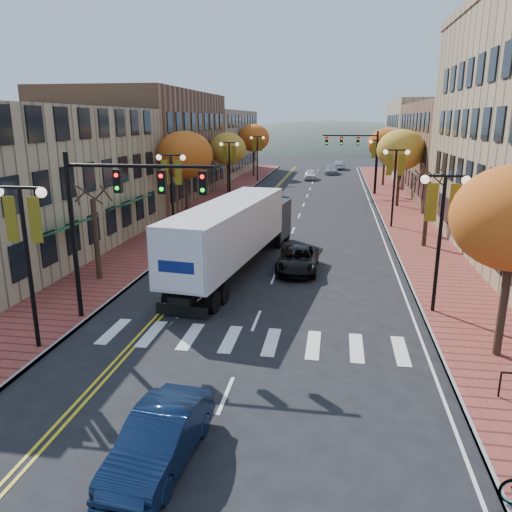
% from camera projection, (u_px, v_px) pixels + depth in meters
% --- Properties ---
extents(ground, '(200.00, 200.00, 0.00)m').
position_uv_depth(ground, '(238.00, 365.00, 17.30)').
color(ground, black).
rests_on(ground, ground).
extents(sidewalk_left, '(4.00, 85.00, 0.15)m').
position_uv_depth(sidewalk_left, '(212.00, 204.00, 49.59)').
color(sidewalk_left, brown).
rests_on(sidewalk_left, ground).
extents(sidewalk_right, '(4.00, 85.00, 0.15)m').
position_uv_depth(sidewalk_right, '(398.00, 209.00, 46.85)').
color(sidewalk_right, brown).
rests_on(sidewalk_right, ground).
extents(building_left_near, '(12.00, 22.00, 9.00)m').
position_uv_depth(building_left_near, '(10.00, 181.00, 31.07)').
color(building_left_near, '#9E8966').
rests_on(building_left_near, ground).
extents(building_left_mid, '(12.00, 24.00, 11.00)m').
position_uv_depth(building_left_mid, '(145.00, 146.00, 52.70)').
color(building_left_mid, brown).
rests_on(building_left_mid, ground).
extents(building_left_far, '(12.00, 26.00, 9.50)m').
position_uv_depth(building_left_far, '(206.00, 143.00, 76.71)').
color(building_left_far, '#9E8966').
rests_on(building_left_far, ground).
extents(building_right_mid, '(15.00, 24.00, 10.00)m').
position_uv_depth(building_right_mid, '(483.00, 151.00, 53.15)').
color(building_right_mid, brown).
rests_on(building_right_mid, ground).
extents(building_right_far, '(15.00, 20.00, 11.00)m').
position_uv_depth(building_right_far, '(443.00, 138.00, 73.96)').
color(building_right_far, '#9E8966').
rests_on(building_right_far, ground).
extents(tree_left_a, '(0.28, 0.28, 4.20)m').
position_uv_depth(tree_left_a, '(96.00, 239.00, 25.69)').
color(tree_left_a, '#382619').
rests_on(tree_left_a, sidewalk_left).
extents(tree_left_b, '(4.48, 4.48, 7.21)m').
position_uv_depth(tree_left_b, '(185.00, 155.00, 40.07)').
color(tree_left_b, '#382619').
rests_on(tree_left_b, sidewalk_left).
extents(tree_left_c, '(4.16, 4.16, 6.69)m').
position_uv_depth(tree_left_c, '(227.00, 149.00, 55.41)').
color(tree_left_c, '#382619').
rests_on(tree_left_c, sidewalk_left).
extents(tree_left_d, '(4.61, 4.61, 7.42)m').
position_uv_depth(tree_left_d, '(254.00, 138.00, 72.41)').
color(tree_left_d, '#382619').
rests_on(tree_left_d, sidewalk_left).
extents(tree_right_b, '(0.28, 0.28, 4.20)m').
position_uv_depth(tree_right_b, '(426.00, 214.00, 32.47)').
color(tree_right_b, '#382619').
rests_on(tree_right_b, sidewalk_right).
extents(tree_right_c, '(4.48, 4.48, 7.21)m').
position_uv_depth(tree_right_c, '(401.00, 150.00, 46.86)').
color(tree_right_c, '#382619').
rests_on(tree_right_c, sidewalk_right).
extents(tree_right_d, '(4.35, 4.35, 7.00)m').
position_uv_depth(tree_right_d, '(385.00, 144.00, 62.13)').
color(tree_right_d, '#382619').
rests_on(tree_right_d, sidewalk_right).
extents(lamp_left_a, '(1.96, 0.36, 6.05)m').
position_uv_depth(lamp_left_a, '(25.00, 237.00, 17.30)').
color(lamp_left_a, black).
rests_on(lamp_left_a, ground).
extents(lamp_left_b, '(1.96, 0.36, 6.05)m').
position_uv_depth(lamp_left_b, '(172.00, 182.00, 32.53)').
color(lamp_left_b, black).
rests_on(lamp_left_b, ground).
extents(lamp_left_c, '(1.96, 0.36, 6.05)m').
position_uv_depth(lamp_left_c, '(229.00, 160.00, 49.67)').
color(lamp_left_c, black).
rests_on(lamp_left_c, ground).
extents(lamp_left_d, '(1.96, 0.36, 6.05)m').
position_uv_depth(lamp_left_d, '(257.00, 150.00, 66.81)').
color(lamp_left_d, black).
rests_on(lamp_left_d, ground).
extents(lamp_right_a, '(1.96, 0.36, 6.05)m').
position_uv_depth(lamp_right_a, '(442.00, 217.00, 20.73)').
color(lamp_right_a, black).
rests_on(lamp_right_a, ground).
extents(lamp_right_b, '(1.96, 0.36, 6.05)m').
position_uv_depth(lamp_right_b, '(395.00, 173.00, 37.87)').
color(lamp_right_b, black).
rests_on(lamp_right_b, ground).
extents(lamp_right_c, '(1.96, 0.36, 6.05)m').
position_uv_depth(lamp_right_c, '(377.00, 156.00, 55.01)').
color(lamp_right_c, black).
rests_on(lamp_right_c, ground).
extents(traffic_mast_near, '(6.10, 0.35, 7.00)m').
position_uv_depth(traffic_mast_near, '(116.00, 206.00, 19.68)').
color(traffic_mast_near, black).
rests_on(traffic_mast_near, ground).
extents(traffic_mast_far, '(6.10, 0.34, 7.00)m').
position_uv_depth(traffic_mast_far, '(359.00, 150.00, 55.15)').
color(traffic_mast_far, black).
rests_on(traffic_mast_far, ground).
extents(semi_truck, '(4.57, 16.18, 4.00)m').
position_uv_depth(semi_truck, '(237.00, 229.00, 27.63)').
color(semi_truck, black).
rests_on(semi_truck, ground).
extents(navy_sedan, '(1.80, 4.31, 1.38)m').
position_uv_depth(navy_sedan, '(160.00, 439.00, 12.18)').
color(navy_sedan, '#0D1C37').
rests_on(navy_sedan, ground).
extents(black_suv, '(2.20, 4.75, 1.32)m').
position_uv_depth(black_suv, '(298.00, 260.00, 27.85)').
color(black_suv, black).
rests_on(black_suv, ground).
extents(car_far_white, '(1.78, 4.20, 1.42)m').
position_uv_depth(car_far_white, '(310.00, 175.00, 70.09)').
color(car_far_white, silver).
rests_on(car_far_white, ground).
extents(car_far_silver, '(1.98, 4.77, 1.38)m').
position_uv_depth(car_far_silver, '(332.00, 170.00, 77.36)').
color(car_far_silver, '#97969D').
rests_on(car_far_silver, ground).
extents(car_far_oncoming, '(1.99, 4.48, 1.43)m').
position_uv_depth(car_far_oncoming, '(340.00, 165.00, 84.44)').
color(car_far_oncoming, '#AAAAB2').
rests_on(car_far_oncoming, ground).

